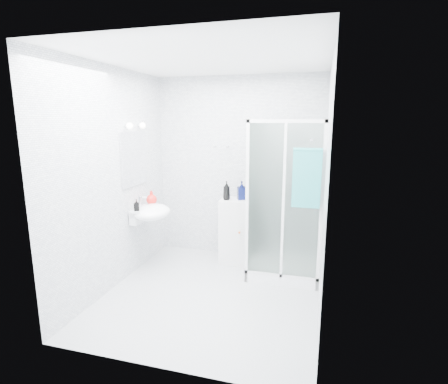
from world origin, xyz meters
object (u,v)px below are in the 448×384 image
(shampoo_bottle_b, at_px, (242,190))
(soap_dispenser_black, at_px, (137,205))
(shampoo_bottle_a, at_px, (227,191))
(shower_enclosure, at_px, (278,241))
(soap_dispenser_orange, at_px, (152,198))
(hand_towel, at_px, (307,177))
(storage_cabinet, at_px, (234,231))
(wall_basin, at_px, (150,212))

(shampoo_bottle_b, relative_size, soap_dispenser_black, 1.75)
(soap_dispenser_black, bearing_deg, shampoo_bottle_b, 33.22)
(shampoo_bottle_a, height_order, shampoo_bottle_b, shampoo_bottle_a)
(shower_enclosure, xyz_separation_m, soap_dispenser_black, (-1.74, -0.51, 0.49))
(soap_dispenser_orange, bearing_deg, hand_towel, -7.33)
(storage_cabinet, relative_size, shampoo_bottle_a, 3.49)
(shower_enclosure, bearing_deg, storage_cabinet, 159.44)
(shampoo_bottle_b, distance_m, soap_dispenser_black, 1.42)
(hand_towel, bearing_deg, soap_dispenser_black, -177.11)
(hand_towel, bearing_deg, shower_enclosure, 129.70)
(soap_dispenser_black, bearing_deg, soap_dispenser_orange, 86.92)
(storage_cabinet, relative_size, hand_towel, 1.35)
(shower_enclosure, relative_size, soap_dispenser_black, 13.61)
(shower_enclosure, bearing_deg, soap_dispenser_black, -163.81)
(wall_basin, distance_m, soap_dispenser_orange, 0.25)
(hand_towel, relative_size, soap_dispenser_black, 4.58)
(wall_basin, bearing_deg, soap_dispenser_black, -114.98)
(storage_cabinet, height_order, hand_towel, hand_towel)
(shampoo_bottle_a, bearing_deg, soap_dispenser_black, -144.89)
(wall_basin, height_order, soap_dispenser_black, same)
(wall_basin, bearing_deg, shower_enclosure, 10.81)
(shower_enclosure, distance_m, hand_towel, 1.06)
(shampoo_bottle_b, bearing_deg, soap_dispenser_black, -146.78)
(shower_enclosure, relative_size, storage_cabinet, 2.19)
(wall_basin, height_order, shampoo_bottle_a, shampoo_bottle_a)
(shampoo_bottle_a, xyz_separation_m, shampoo_bottle_b, (0.20, 0.08, -0.00))
(storage_cabinet, bearing_deg, shower_enclosure, -23.01)
(shower_enclosure, xyz_separation_m, shampoo_bottle_a, (-0.75, 0.19, 0.59))
(shower_enclosure, distance_m, storage_cabinet, 0.70)
(wall_basin, relative_size, shampoo_bottle_a, 2.14)
(storage_cabinet, xyz_separation_m, hand_towel, (0.99, -0.65, 0.92))
(hand_towel, relative_size, soap_dispenser_orange, 3.62)
(wall_basin, bearing_deg, shampoo_bottle_a, 29.32)
(storage_cabinet, bearing_deg, hand_towel, -35.67)
(storage_cabinet, distance_m, soap_dispenser_orange, 1.24)
(soap_dispenser_orange, xyz_separation_m, soap_dispenser_black, (-0.02, -0.37, -0.02))
(wall_basin, height_order, soap_dispenser_orange, soap_dispenser_orange)
(soap_dispenser_orange, bearing_deg, shampoo_bottle_a, 18.64)
(shower_enclosure, bearing_deg, wall_basin, -169.19)
(shampoo_bottle_a, relative_size, shampoo_bottle_b, 1.02)
(soap_dispenser_black, bearing_deg, wall_basin, 65.02)
(soap_dispenser_orange, relative_size, soap_dispenser_black, 1.27)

